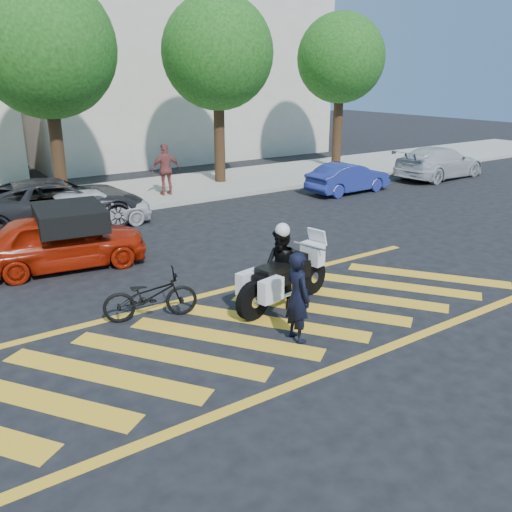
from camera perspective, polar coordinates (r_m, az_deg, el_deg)
ground at (r=10.02m, az=-0.39°, el=-7.72°), size 90.00×90.00×0.00m
sidewalk at (r=20.54m, az=-19.59°, el=5.30°), size 60.00×5.00×0.15m
crosswalk at (r=9.99m, az=-0.57°, el=-7.76°), size 12.33×4.00×0.01m
building_right at (r=31.72m, az=-8.76°, el=20.39°), size 16.00×8.00×11.00m
tree_center at (r=20.18m, az=-20.90°, el=19.38°), size 4.60×4.60×7.56m
tree_right at (r=22.72m, az=-3.84°, el=20.15°), size 4.40×4.40×7.41m
tree_far_right at (r=26.64m, az=9.01°, el=19.54°), size 4.00×4.00×7.10m
officer_bike at (r=9.35m, az=4.41°, el=-4.32°), size 0.44×0.62×1.62m
bicycle at (r=10.45m, az=-11.07°, el=-4.11°), size 1.88×1.10×0.93m
police_motorcycle at (r=10.74m, az=2.82°, el=-2.31°), size 2.52×1.02×1.12m
officer_moto at (r=10.67m, az=2.74°, el=-1.36°), size 0.75×0.88×1.60m
red_convertible at (r=13.67m, az=-19.90°, el=1.49°), size 4.14×2.12×1.35m
parked_mid_left at (r=17.54m, az=-20.15°, el=5.28°), size 5.46×2.93×1.46m
parked_mid_right at (r=17.14m, az=-16.94°, el=4.91°), size 3.62×1.57×1.21m
parked_right at (r=21.61m, az=9.70°, el=8.11°), size 3.56×1.31×1.16m
parked_far_right at (r=25.67m, az=18.73°, el=9.30°), size 4.89×2.26×1.38m
pedestrian_right at (r=20.42m, az=-9.46°, el=8.98°), size 1.15×0.56×1.89m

